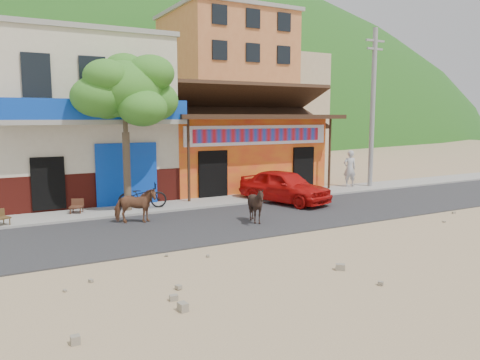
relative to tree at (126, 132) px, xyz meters
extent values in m
plane|color=#9E825B|center=(4.60, -5.80, -3.12)|extent=(120.00, 120.00, 0.00)
cube|color=#28282B|center=(4.60, -3.30, -3.10)|extent=(60.00, 5.00, 0.04)
cube|color=gray|center=(4.60, 0.20, -3.06)|extent=(60.00, 2.00, 0.12)
cube|color=orange|center=(6.60, 4.20, -1.32)|extent=(8.00, 6.00, 3.60)
cube|color=beige|center=(-0.90, 4.20, 0.38)|extent=(7.00, 6.00, 7.00)
cube|color=#CC723F|center=(13.60, 18.20, 2.88)|extent=(9.00, 9.00, 12.00)
cube|color=tan|center=(22.60, 24.20, 1.88)|extent=(8.00, 8.00, 10.00)
ellipsoid|color=#194C14|center=(4.60, 64.20, 8.88)|extent=(100.00, 40.00, 24.00)
cylinder|color=gray|center=(12.80, 0.20, 1.00)|extent=(0.24, 0.24, 8.00)
imported|color=brown|center=(-0.29, -2.00, -2.47)|extent=(1.58, 1.10, 1.22)
imported|color=black|center=(3.38, -4.01, -2.45)|extent=(1.51, 1.48, 1.26)
imported|color=red|center=(6.43, -1.25, -2.37)|extent=(2.87, 4.48, 1.42)
imported|color=black|center=(0.60, 0.06, -2.51)|extent=(1.98, 1.06, 0.99)
imported|color=silver|center=(11.71, 0.56, -2.06)|extent=(0.78, 0.63, 1.87)
camera|label=1|loc=(-4.79, -17.65, 0.58)|focal=35.00mm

